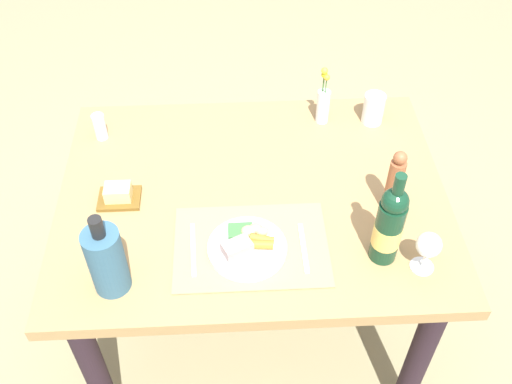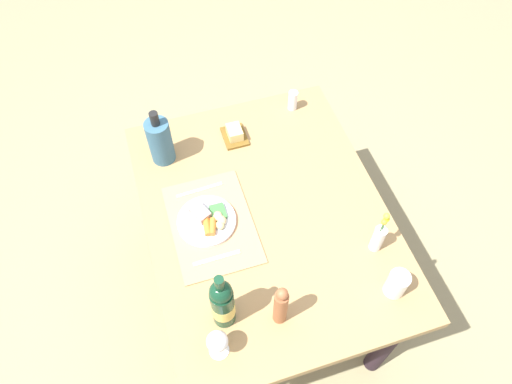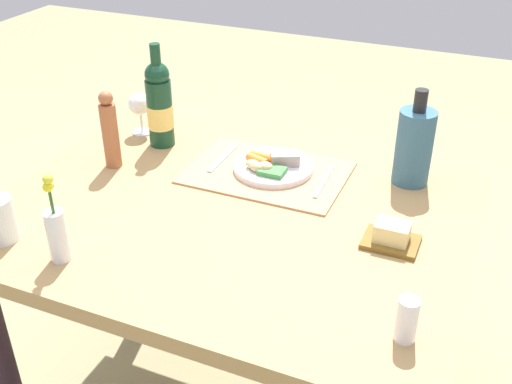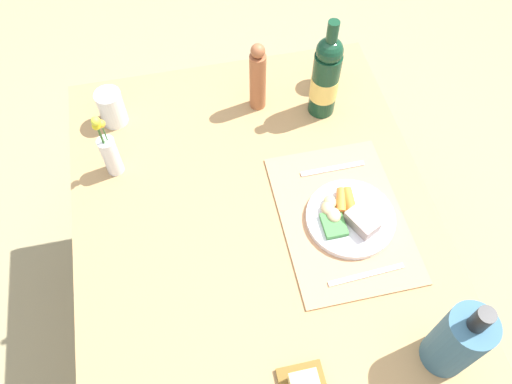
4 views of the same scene
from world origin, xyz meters
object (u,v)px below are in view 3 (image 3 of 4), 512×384
at_px(dining_table, 231,246).
at_px(wine_bottle, 159,105).
at_px(cooler_bottle, 414,146).
at_px(pepper_mill, 110,131).
at_px(salt_shaker, 407,320).
at_px(knife, 222,158).
at_px(flower_vase, 56,230).
at_px(wine_glass, 140,105).
at_px(water_tumbler, 0,222).
at_px(butter_dish, 392,236).
at_px(dinner_plate, 272,166).
at_px(fork, 324,181).

bearing_deg(dining_table, wine_bottle, -36.76).
bearing_deg(wine_bottle, cooler_bottle, -175.29).
height_order(pepper_mill, salt_shaker, pepper_mill).
bearing_deg(knife, flower_vase, 77.08).
bearing_deg(dining_table, pepper_mill, -11.85).
relative_size(salt_shaker, wine_glass, 0.72).
bearing_deg(water_tumbler, salt_shaker, -177.63).
bearing_deg(butter_dish, wine_glass, -19.17).
distance_m(dinner_plate, pepper_mill, 0.47).
bearing_deg(wine_bottle, fork, 175.53).
distance_m(dinner_plate, wine_bottle, 0.40).
distance_m(flower_vase, pepper_mill, 0.46).
bearing_deg(butter_dish, cooler_bottle, -86.72).
bearing_deg(cooler_bottle, dining_table, 39.61).
distance_m(knife, wine_bottle, 0.25).
relative_size(dinner_plate, cooler_bottle, 0.84).
distance_m(water_tumbler, salt_shaker, 0.95).
bearing_deg(fork, cooler_bottle, -156.90).
height_order(knife, wine_glass, wine_glass).
bearing_deg(wine_bottle, dinner_plate, 174.32).
bearing_deg(butter_dish, knife, -22.34).
height_order(dinner_plate, fork, dinner_plate).
distance_m(pepper_mill, wine_glass, 0.23).
xyz_separation_m(pepper_mill, wine_glass, (0.05, -0.23, -0.02)).
distance_m(pepper_mill, wine_bottle, 0.19).
xyz_separation_m(flower_vase, salt_shaker, (-0.77, -0.05, -0.03)).
bearing_deg(knife, cooler_bottle, -170.54).
height_order(dinner_plate, wine_bottle, wine_bottle).
height_order(fork, knife, same).
bearing_deg(pepper_mill, wine_bottle, -107.57).
height_order(knife, flower_vase, flower_vase).
relative_size(flower_vase, salt_shaker, 2.32).
relative_size(dining_table, wine_glass, 9.09).
xyz_separation_m(fork, butter_dish, (-0.23, 0.21, 0.01)).
bearing_deg(wine_bottle, flower_vase, 98.76).
height_order(knife, pepper_mill, pepper_mill).
bearing_deg(dining_table, fork, -129.03).
xyz_separation_m(knife, wine_bottle, (0.22, -0.03, 0.12)).
xyz_separation_m(flower_vase, wine_glass, (0.20, -0.66, 0.01)).
bearing_deg(pepper_mill, salt_shaker, 157.59).
relative_size(knife, water_tumbler, 1.61).
relative_size(dinner_plate, butter_dish, 1.75).
xyz_separation_m(wine_bottle, salt_shaker, (-0.86, 0.56, -0.08)).
bearing_deg(knife, salt_shaker, 140.09).
height_order(water_tumbler, cooler_bottle, cooler_bottle).
xyz_separation_m(dinner_plate, wine_glass, (0.49, -0.09, 0.07)).
bearing_deg(pepper_mill, cooler_bottle, -163.39).
relative_size(dining_table, knife, 6.81).
distance_m(pepper_mill, butter_dish, 0.84).
bearing_deg(wine_bottle, water_tumbler, 82.02).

